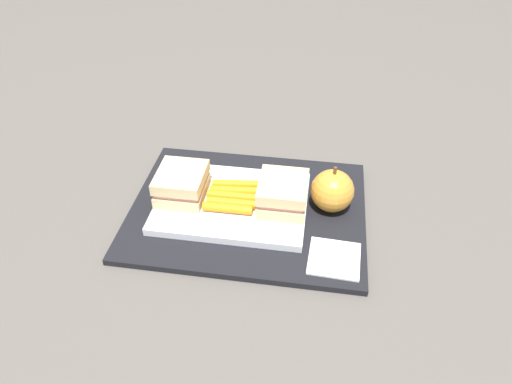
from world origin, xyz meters
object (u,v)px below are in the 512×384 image
object	(u,v)px
apple	(332,191)
sandwich_half_left	(182,184)
paper_napkin	(334,258)
food_tray	(232,203)
carrot_sticks_bundle	(232,196)
sandwich_half_right	(283,194)

from	to	relation	value
apple	sandwich_half_left	bearing A→B (deg)	-175.22
paper_napkin	sandwich_half_left	bearing A→B (deg)	159.35
food_tray	carrot_sticks_bundle	size ratio (longest dim) A/B	2.95
food_tray	sandwich_half_right	world-z (taller)	sandwich_half_right
sandwich_half_left	carrot_sticks_bundle	bearing A→B (deg)	0.06
sandwich_half_left	sandwich_half_right	distance (m)	0.16
sandwich_half_left	carrot_sticks_bundle	size ratio (longest dim) A/B	1.03
food_tray	sandwich_half_right	bearing A→B (deg)	0.00
sandwich_half_left	apple	xyz separation A→B (m)	(0.23, 0.02, -0.00)
paper_napkin	carrot_sticks_bundle	bearing A→B (deg)	150.63
food_tray	apple	world-z (taller)	apple
sandwich_half_left	carrot_sticks_bundle	distance (m)	0.08
sandwich_half_right	carrot_sticks_bundle	bearing A→B (deg)	179.94
apple	paper_napkin	bearing A→B (deg)	-85.53
sandwich_half_left	apple	world-z (taller)	apple
sandwich_half_right	paper_napkin	size ratio (longest dim) A/B	1.14
apple	paper_napkin	world-z (taller)	apple
carrot_sticks_bundle	sandwich_half_right	bearing A→B (deg)	-0.06
apple	paper_napkin	size ratio (longest dim) A/B	1.10
carrot_sticks_bundle	food_tray	bearing A→B (deg)	-167.76
sandwich_half_left	paper_napkin	size ratio (longest dim) A/B	1.14
apple	food_tray	bearing A→B (deg)	-172.78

